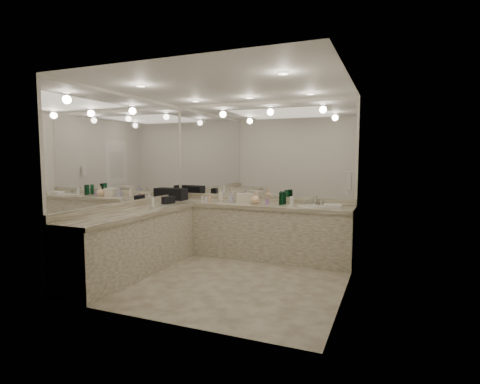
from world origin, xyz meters
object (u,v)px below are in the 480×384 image
at_px(cream_cosmetic_case, 245,198).
at_px(soap_bottle_a, 221,195).
at_px(black_toiletry_bag, 176,194).
at_px(wall_phone, 349,180).
at_px(sink, 312,207).
at_px(soap_bottle_b, 231,197).
at_px(hand_towel, 333,206).
at_px(soap_bottle_c, 255,198).

bearing_deg(cream_cosmetic_case, soap_bottle_a, 163.76).
bearing_deg(black_toiletry_bag, cream_cosmetic_case, 3.61).
bearing_deg(wall_phone, soap_bottle_a, 166.07).
xyz_separation_m(sink, wall_phone, (0.61, -0.50, 0.46)).
bearing_deg(sink, soap_bottle_b, -179.32).
bearing_deg(soap_bottle_b, wall_phone, -13.81).
distance_m(sink, soap_bottle_a, 1.59).
relative_size(sink, cream_cosmetic_case, 1.55).
relative_size(black_toiletry_bag, soap_bottle_b, 2.15).
distance_m(wall_phone, hand_towel, 0.73).
height_order(wall_phone, soap_bottle_c, wall_phone).
xyz_separation_m(soap_bottle_a, soap_bottle_c, (0.67, -0.09, -0.01)).
height_order(black_toiletry_bag, hand_towel, black_toiletry_bag).
xyz_separation_m(soap_bottle_b, soap_bottle_c, (0.45, -0.03, 0.01)).
distance_m(sink, hand_towel, 0.32).
relative_size(wall_phone, soap_bottle_b, 1.38).
xyz_separation_m(sink, black_toiletry_bag, (-2.44, -0.05, 0.11)).
xyz_separation_m(sink, soap_bottle_a, (-1.59, 0.04, 0.11)).
bearing_deg(hand_towel, sink, -176.37).
bearing_deg(sink, hand_towel, 3.63).
relative_size(black_toiletry_bag, hand_towel, 1.42).
relative_size(sink, black_toiletry_bag, 1.18).
xyz_separation_m(sink, soap_bottle_b, (-1.36, -0.02, 0.09)).
relative_size(cream_cosmetic_case, soap_bottle_c, 1.47).
relative_size(sink, wall_phone, 1.83).
bearing_deg(wall_phone, black_toiletry_bag, 171.55).
bearing_deg(soap_bottle_a, soap_bottle_c, -7.70).
bearing_deg(cream_cosmetic_case, sink, -16.80).
distance_m(cream_cosmetic_case, hand_towel, 1.44).
xyz_separation_m(cream_cosmetic_case, soap_bottle_c, (0.21, -0.08, 0.01)).
bearing_deg(hand_towel, soap_bottle_b, -178.77).
bearing_deg(soap_bottle_a, cream_cosmetic_case, -1.20).
height_order(black_toiletry_bag, cream_cosmetic_case, black_toiletry_bag).
distance_m(hand_towel, soap_bottle_b, 1.68).
bearing_deg(sink, wall_phone, -39.57).
relative_size(hand_towel, soap_bottle_a, 1.27).
xyz_separation_m(cream_cosmetic_case, hand_towel, (1.44, -0.01, -0.06)).
bearing_deg(black_toiletry_bag, soap_bottle_c, 0.06).
relative_size(sink, soap_bottle_a, 2.13).
height_order(cream_cosmetic_case, hand_towel, cream_cosmetic_case).
bearing_deg(soap_bottle_c, soap_bottle_a, 172.30).
xyz_separation_m(black_toiletry_bag, hand_towel, (2.75, 0.07, -0.08)).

